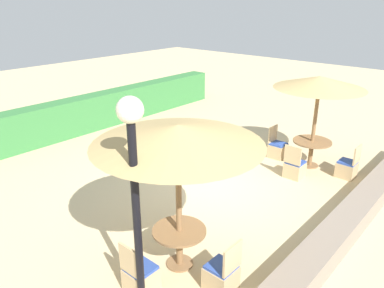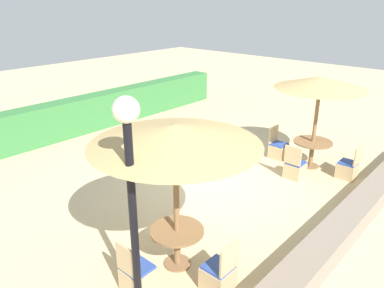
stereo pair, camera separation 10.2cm
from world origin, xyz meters
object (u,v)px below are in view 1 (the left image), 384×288
patio_chair_front_right_west (294,168)px  patio_chair_front_left_west (140,277)px  parasol_front_right (320,83)px  parasol_front_left (178,135)px  patio_chair_front_left_south (222,275)px  round_table_front_left (179,238)px  lamp_post (134,167)px  round_table_front_right (312,146)px  patio_chair_front_right_south (347,168)px  patio_chair_front_right_north (277,149)px

patio_chair_front_right_west → patio_chair_front_left_west: bearing=-89.5°
parasol_front_right → parasol_front_left: 5.52m
patio_chair_front_left_south → round_table_front_left: bearing=91.2°
parasol_front_left → patio_chair_front_left_west: 2.37m
parasol_front_left → patio_chair_front_left_west: size_ratio=2.98×
lamp_post → round_table_front_right: (6.58, 0.27, -1.76)m
patio_chair_front_right_south → patio_chair_front_right_north: 2.05m
parasol_front_left → patio_chair_front_left_west: bearing=177.2°
round_table_front_left → patio_chair_front_right_west: bearing=1.2°
parasol_front_right → patio_chair_front_left_west: (-6.40, -0.05, -2.12)m
patio_chair_front_left_west → parasol_front_left: bearing=87.2°
lamp_post → round_table_front_left: bearing=9.7°
patio_chair_front_right_west → round_table_front_left: patio_chair_front_right_west is taller
patio_chair_front_right_north → patio_chair_front_left_west: same height
patio_chair_front_left_south → patio_chair_front_left_west: same height
parasol_front_left → patio_chair_front_left_south: (0.02, -0.92, -2.20)m
round_table_front_left → patio_chair_front_left_south: patio_chair_front_left_south is taller
round_table_front_left → patio_chair_front_left_south: 0.96m
lamp_post → parasol_front_left: bearing=9.7°
patio_chair_front_left_west → patio_chair_front_right_north: bearing=99.5°
lamp_post → patio_chair_front_right_west: lamp_post is taller
patio_chair_front_right_north → round_table_front_left: bearing=11.4°
patio_chair_front_right_south → patio_chair_front_left_south: size_ratio=1.00×
lamp_post → patio_chair_front_left_south: lamp_post is taller
lamp_post → parasol_front_left: (1.06, 0.18, 0.11)m
parasol_front_right → patio_chair_front_left_west: bearing=-179.6°
patio_chair_front_left_west → patio_chair_front_right_south: bearing=81.1°
parasol_front_right → patio_chair_front_right_south: parasol_front_right is taller
patio_chair_front_right_north → round_table_front_left: (-5.46, -1.10, 0.28)m
parasol_front_right → patio_chair_front_right_north: size_ratio=2.75×
patio_chair_front_right_north → patio_chair_front_left_south: size_ratio=1.00×
round_table_front_right → patio_chair_front_left_west: bearing=-179.6°
lamp_post → patio_chair_front_left_south: 2.47m
patio_chair_front_right_north → patio_chair_front_right_west: bearing=48.2°
round_table_front_right → patio_chair_front_right_south: 1.10m
lamp_post → patio_chair_front_left_west: lamp_post is taller
patio_chair_front_right_west → patio_chair_front_right_south: bearing=41.6°
patio_chair_front_right_south → patio_chair_front_left_south: same height
lamp_post → patio_chair_front_right_west: (5.62, 0.27, -2.09)m
patio_chair_front_left_south → patio_chair_front_left_west: bearing=133.0°
round_table_front_left → parasol_front_left: bearing=180.0°
parasol_front_left → parasol_front_right: bearing=1.0°
round_table_front_right → round_table_front_left: size_ratio=1.11×
lamp_post → patio_chair_front_left_west: bearing=51.3°
parasol_front_right → round_table_front_right: (0.00, 0.00, -1.79)m
patio_chair_front_right_north → parasol_front_right: bearing=93.3°
round_table_front_right → patio_chair_front_right_west: patio_chair_front_right_west is taller
patio_chair_front_right_west → round_table_front_right: bearing=89.9°
parasol_front_left → patio_chair_front_right_south: bearing=-9.9°
parasol_front_left → patio_chair_front_left_west: parasol_front_left is taller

